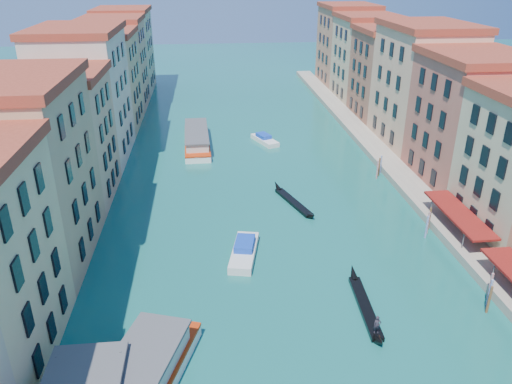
{
  "coord_description": "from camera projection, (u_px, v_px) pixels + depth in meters",
  "views": [
    {
      "loc": [
        -6.66,
        -10.17,
        29.58
      ],
      "look_at": [
        -1.28,
        42.8,
        5.16
      ],
      "focal_mm": 35.0,
      "sensor_mm": 36.0,
      "label": 1
    }
  ],
  "objects": [
    {
      "name": "vaporetto_far",
      "position": [
        197.0,
        138.0,
        88.83
      ],
      "size": [
        4.74,
        18.7,
        2.76
      ],
      "rotation": [
        0.0,
        0.0,
        0.03
      ],
      "color": "white",
      "rests_on": "ground"
    },
    {
      "name": "right_bank_palazzos",
      "position": [
        437.0,
        100.0,
        79.61
      ],
      "size": [
        12.8,
        128.4,
        21.0
      ],
      "color": "#A7583F",
      "rests_on": "ground"
    },
    {
      "name": "gondola_far",
      "position": [
        293.0,
        201.0,
        67.51
      ],
      "size": [
        4.59,
        11.53,
        1.68
      ],
      "rotation": [
        0.0,
        0.0,
        0.32
      ],
      "color": "black",
      "rests_on": "ground"
    },
    {
      "name": "gondola_fore",
      "position": [
        365.0,
        305.0,
        46.76
      ],
      "size": [
        1.62,
        12.14,
        2.42
      ],
      "rotation": [
        0.0,
        0.0,
        -0.05
      ],
      "color": "black",
      "rests_on": "ground"
    },
    {
      "name": "left_bank_palazzos",
      "position": [
        76.0,
        110.0,
        74.19
      ],
      "size": [
        12.8,
        128.4,
        21.0
      ],
      "color": "tan",
      "rests_on": "ground"
    },
    {
      "name": "motorboat_far",
      "position": [
        265.0,
        139.0,
        90.47
      ],
      "size": [
        4.67,
        7.32,
        1.45
      ],
      "rotation": [
        0.0,
        0.0,
        0.38
      ],
      "color": "white",
      "rests_on": "ground"
    },
    {
      "name": "mooring_poles_right",
      "position": [
        475.0,
        277.0,
        49.39
      ],
      "size": [
        1.44,
        54.24,
        3.2
      ],
      "color": "brown",
      "rests_on": "ground"
    },
    {
      "name": "quay",
      "position": [
        382.0,
        156.0,
        82.73
      ],
      "size": [
        4.0,
        140.0,
        1.0
      ],
      "primitive_type": "cube",
      "color": "gray",
      "rests_on": "ground"
    },
    {
      "name": "motorboat_mid",
      "position": [
        244.0,
        250.0,
        55.27
      ],
      "size": [
        4.04,
        8.21,
        1.63
      ],
      "rotation": [
        0.0,
        0.0,
        -0.21
      ],
      "color": "silver",
      "rests_on": "ground"
    }
  ]
}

